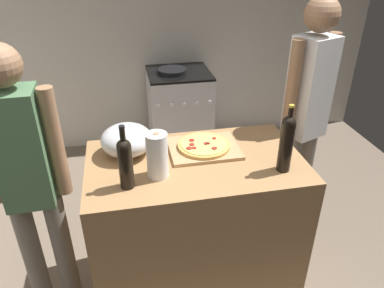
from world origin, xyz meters
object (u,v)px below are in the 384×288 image
at_px(wine_bottle_green, 287,141).
at_px(person_in_stripes, 29,179).
at_px(wine_bottle_dark, 125,161).
at_px(person_in_red, 306,113).
at_px(pizza, 204,145).
at_px(mixing_bowl, 127,140).
at_px(paper_towel_roll, 157,155).
at_px(stove, 179,114).

bearing_deg(wine_bottle_green, person_in_stripes, 173.31).
relative_size(wine_bottle_dark, person_in_red, 0.19).
relative_size(pizza, mixing_bowl, 1.05).
height_order(wine_bottle_green, person_in_red, person_in_red).
distance_m(paper_towel_roll, stove, 1.92).
xyz_separation_m(stove, person_in_red, (0.62, -1.36, 0.56)).
height_order(mixing_bowl, person_in_red, person_in_red).
relative_size(pizza, paper_towel_roll, 1.22).
bearing_deg(paper_towel_roll, wine_bottle_green, -6.33).
height_order(paper_towel_roll, person_in_red, person_in_red).
relative_size(stove, person_in_stripes, 0.57).
relative_size(paper_towel_roll, person_in_stripes, 0.15).
distance_m(pizza, person_in_stripes, 0.95).
distance_m(wine_bottle_green, person_in_red, 0.62).
xyz_separation_m(paper_towel_roll, person_in_red, (1.02, 0.42, -0.04)).
bearing_deg(paper_towel_roll, person_in_stripes, 172.94).
bearing_deg(stove, paper_towel_roll, -102.80).
xyz_separation_m(mixing_bowl, wine_bottle_dark, (-0.02, -0.32, 0.06)).
xyz_separation_m(wine_bottle_green, person_in_stripes, (-1.31, 0.15, -0.16)).
distance_m(pizza, person_in_red, 0.76).
bearing_deg(wine_bottle_dark, pizza, 31.69).
bearing_deg(pizza, paper_towel_roll, -143.71).
bearing_deg(paper_towel_roll, mixing_bowl, 119.38).
bearing_deg(person_in_red, stove, 114.49).
bearing_deg(wine_bottle_dark, person_in_red, 22.28).
distance_m(pizza, mixing_bowl, 0.44).
relative_size(pizza, wine_bottle_dark, 0.90).
relative_size(pizza, wine_bottle_green, 0.81).
bearing_deg(person_in_stripes, mixing_bowl, 19.15).
height_order(stove, person_in_red, person_in_red).
xyz_separation_m(wine_bottle_dark, wine_bottle_green, (0.82, -0.01, 0.02)).
distance_m(paper_towel_roll, wine_bottle_dark, 0.17).
bearing_deg(mixing_bowl, wine_bottle_green, -22.32).
bearing_deg(paper_towel_roll, wine_bottle_dark, -158.00).
relative_size(person_in_stripes, person_in_red, 0.94).
distance_m(paper_towel_roll, person_in_red, 1.11).
height_order(wine_bottle_dark, person_in_stripes, person_in_stripes).
xyz_separation_m(wine_bottle_green, person_in_red, (0.37, 0.49, -0.09)).
bearing_deg(wine_bottle_dark, wine_bottle_green, -0.59).
height_order(pizza, stove, pizza).
bearing_deg(person_in_red, pizza, -164.27).
distance_m(mixing_bowl, wine_bottle_green, 0.87).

